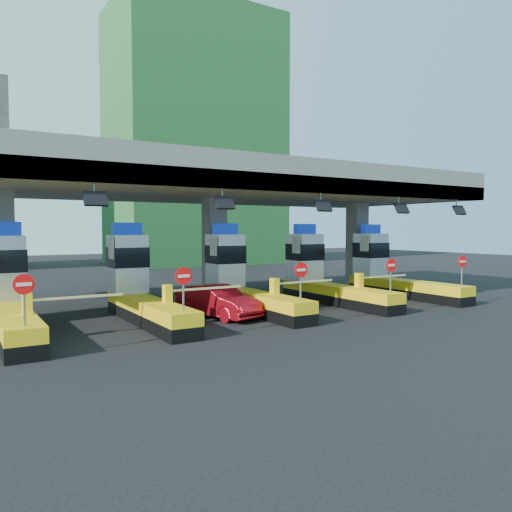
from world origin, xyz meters
TOP-DOWN VIEW (x-y plane):
  - ground at (0.00, 0.00)m, footprint 120.00×120.00m
  - toll_canopy at (0.00, 2.87)m, footprint 28.00×12.09m
  - toll_lane_far_left at (-10.00, 0.28)m, footprint 4.43×8.00m
  - toll_lane_left at (-5.00, 0.28)m, footprint 4.43×8.00m
  - toll_lane_center at (0.00, 0.28)m, footprint 4.43×8.00m
  - toll_lane_right at (5.00, 0.28)m, footprint 4.43×8.00m
  - toll_lane_far_right at (10.00, 0.28)m, footprint 4.43×8.00m
  - bg_building_scaffold at (12.00, 32.00)m, footprint 18.00×12.00m
  - red_car at (-1.91, -1.13)m, footprint 2.53×4.55m

SIDE VIEW (x-z plane):
  - ground at x=0.00m, z-range 0.00..0.00m
  - red_car at x=-1.91m, z-range 0.00..1.42m
  - toll_lane_far_left at x=-10.00m, z-range -0.68..3.47m
  - toll_lane_left at x=-5.00m, z-range -0.68..3.47m
  - toll_lane_center at x=0.00m, z-range -0.68..3.47m
  - toll_lane_right at x=5.00m, z-range -0.68..3.47m
  - toll_lane_far_right at x=10.00m, z-range -0.68..3.47m
  - toll_canopy at x=0.00m, z-range 2.63..9.63m
  - bg_building_scaffold at x=12.00m, z-range 0.00..28.00m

